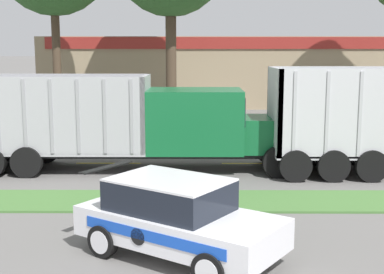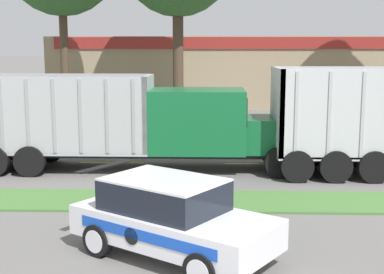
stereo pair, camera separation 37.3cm
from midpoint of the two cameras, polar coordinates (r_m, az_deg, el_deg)
grass_verge at (r=14.92m, az=-1.74°, el=-6.81°), size 120.00×2.09×0.06m
centre_line_4 at (r=20.08m, az=-8.01°, el=-2.74°), size 2.40×0.14×0.01m
centre_line_5 at (r=19.90m, az=7.52°, el=-2.84°), size 2.40×0.14×0.01m
dump_truck_far_right at (r=18.59m, az=-3.21°, el=1.09°), size 12.47×2.68×3.30m
rally_car at (r=10.92m, az=-1.28°, el=-8.50°), size 4.48×3.88×1.64m
store_building_backdrop at (r=43.25m, az=6.54°, el=7.12°), size 29.55×12.10×5.04m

